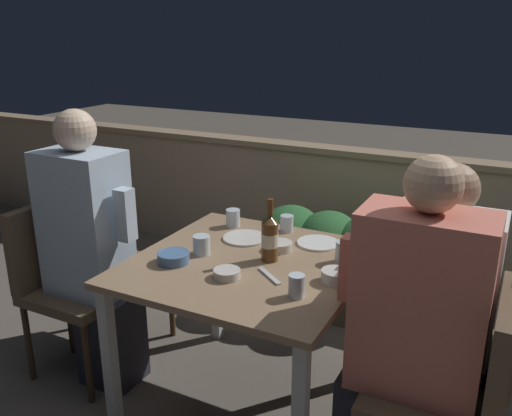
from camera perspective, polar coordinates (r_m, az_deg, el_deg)
name	(u,v)px	position (r m, az deg, el deg)	size (l,w,h in m)	color
ground_plane	(249,403)	(2.73, -0.73, -19.85)	(16.00, 16.00, 0.00)	#665B51
parapet_wall	(358,212)	(3.90, 10.70, -0.40)	(9.00, 0.18, 0.90)	tan
dining_table	(248,280)	(2.39, -0.80, -7.56)	(0.96, 0.96, 0.74)	#937556
planter_hedge	(326,256)	(3.37, 7.42, -5.02)	(0.89, 0.47, 0.64)	brown
chair_left_near	(65,271)	(2.88, -19.44, -6.26)	(0.45, 0.45, 0.88)	brown
person_blue_shirt	(92,251)	(2.69, -16.84, -4.33)	(0.47, 0.26, 1.36)	#282833
chair_left_far	(103,252)	(3.06, -15.79, -4.45)	(0.45, 0.45, 0.88)	brown
chair_right_near	(463,382)	(2.07, 20.94, -16.72)	(0.45, 0.45, 0.88)	brown
person_coral_top	(408,337)	(2.02, 15.66, -12.93)	(0.51, 0.26, 1.32)	#282833
chair_right_far	(481,339)	(2.34, 22.59, -12.64)	(0.45, 0.45, 0.88)	brown
person_white_polo	(430,310)	(2.31, 17.82, -10.22)	(0.49, 0.26, 1.23)	#282833
beer_bottle	(270,237)	(2.32, 1.46, -3.11)	(0.07, 0.07, 0.28)	brown
plate_0	(318,243)	(2.54, 6.56, -3.68)	(0.20, 0.20, 0.01)	white
plate_1	(245,238)	(2.58, -1.17, -3.17)	(0.21, 0.21, 0.01)	silver
bowl_0	(228,273)	(2.19, -2.99, -6.87)	(0.11, 0.11, 0.04)	beige
bowl_1	(280,245)	(2.45, 2.52, -3.96)	(0.11, 0.11, 0.04)	beige
bowl_2	(173,257)	(2.35, -8.69, -5.10)	(0.14, 0.14, 0.05)	#4C709E
bowl_3	(335,275)	(2.18, 8.35, -7.03)	(0.11, 0.11, 0.05)	beige
glass_cup_0	(344,252)	(2.35, 9.23, -4.60)	(0.07, 0.07, 0.09)	silver
glass_cup_1	(202,245)	(2.41, -5.75, -3.89)	(0.08, 0.08, 0.09)	silver
glass_cup_2	(286,223)	(2.67, 3.20, -1.62)	(0.07, 0.07, 0.08)	silver
glass_cup_3	(233,218)	(2.74, -2.44, -1.05)	(0.07, 0.07, 0.09)	silver
glass_cup_4	(297,286)	(2.04, 4.29, -8.19)	(0.06, 0.06, 0.09)	silver
fork_0	(269,276)	(2.20, 1.42, -7.16)	(0.15, 0.12, 0.01)	silver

